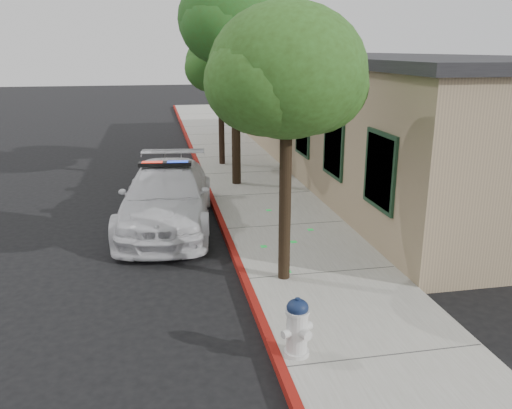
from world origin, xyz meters
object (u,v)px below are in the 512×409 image
Objects in this scene: fire_hydrant at (297,327)px; street_tree_near at (288,77)px; street_tree_mid at (235,25)px; clapboard_building at (380,114)px; street_tree_far at (221,66)px; police_car at (167,196)px.

street_tree_near is (0.47, 2.64, 3.37)m from fire_hydrant.
fire_hydrant is 11.22m from street_tree_mid.
street_tree_mid reaches higher than clapboard_building.
street_tree_mid is 1.36× the size of street_tree_far.
fire_hydrant is (-6.34, -11.72, -1.52)m from clapboard_building.
police_car is 7.66m from street_tree_far.
street_tree_mid reaches higher than street_tree_near.
street_tree_mid is at bearing 62.88° from fire_hydrant.
clapboard_building is 6.57m from street_tree_mid.
clapboard_building is 10.97m from street_tree_near.
street_tree_mid is at bearing 88.18° from street_tree_near.
street_tree_near is 10.68m from street_tree_far.
street_tree_near is (2.13, -4.03, 3.18)m from police_car.
fire_hydrant is 4.31m from street_tree_near.
street_tree_mid is at bearing -165.14° from clapboard_building.
police_car reaches higher than fire_hydrant.
clapboard_building is 3.15× the size of street_tree_mid.
clapboard_building is 13.41m from fire_hydrant.
street_tree_near is at bearing -55.63° from police_car.
clapboard_building is at bearing 57.13° from street_tree_near.
police_car is 6.88m from fire_hydrant.
street_tree_mid is (-5.63, -1.49, 3.03)m from clapboard_building.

